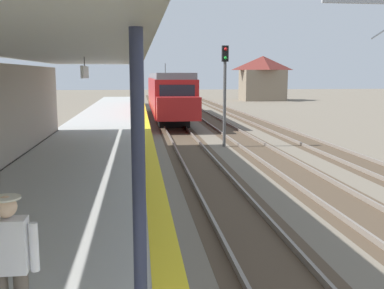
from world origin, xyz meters
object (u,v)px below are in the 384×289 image
object	(u,v)px
approaching_train	(168,93)
commuter_person	(10,266)
distant_trackside_house	(262,77)
rail_signal_post	(225,85)

from	to	relation	value
approaching_train	commuter_person	size ratio (longest dim) A/B	11.74
distant_trackside_house	approaching_train	bearing A→B (deg)	-120.62
rail_signal_post	distant_trackside_house	world-z (taller)	distant_trackside_house
approaching_train	distant_trackside_house	world-z (taller)	distant_trackside_house
approaching_train	distant_trackside_house	size ratio (longest dim) A/B	2.97
commuter_person	rail_signal_post	distance (m)	19.26
approaching_train	commuter_person	world-z (taller)	approaching_train
approaching_train	commuter_person	bearing A→B (deg)	-96.60
rail_signal_post	distant_trackside_house	bearing A→B (deg)	71.74
commuter_person	distant_trackside_house	bearing A→B (deg)	71.99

